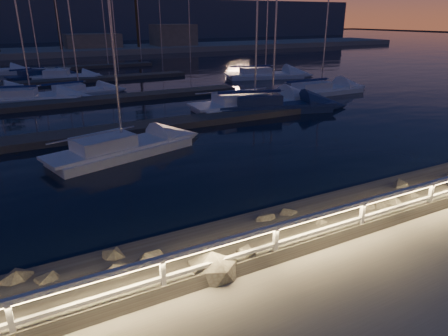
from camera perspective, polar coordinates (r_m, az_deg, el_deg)
The scene contains 15 objects.
ground at distance 11.77m, azimuth 15.35°, elevation -10.12°, with size 400.00×400.00×0.00m, color gray.
harbor_water at distance 39.64m, azimuth -17.25°, elevation 9.90°, with size 400.00×440.00×0.60m.
guard_rail at distance 11.36m, azimuth 15.47°, elevation -6.86°, with size 44.11×0.12×1.06m.
riprap at distance 11.42m, azimuth 0.48°, elevation -11.42°, with size 33.94×2.58×1.23m.
floating_docks at distance 40.79m, azimuth -17.71°, elevation 10.95°, with size 22.00×36.00×0.40m.
far_shore at distance 81.69m, azimuth -23.78°, elevation 15.19°, with size 160.00×14.00×5.20m.
sailboat_b at distance 20.46m, azimuth -14.80°, elevation 2.84°, with size 7.87×4.17×12.92m.
sailboat_c at distance 29.78m, azimuth 6.44°, elevation 8.97°, with size 9.37×5.10×15.34m.
sailboat_d at distance 37.39m, azimuth 13.41°, elevation 10.89°, with size 8.58×2.67×14.43m.
sailboat_g at distance 36.37m, azimuth -26.14°, elevation 9.08°, with size 8.09×4.15×13.23m.
sailboat_h at distance 30.32m, azimuth 3.95°, elevation 9.27°, with size 10.03×3.40×16.74m.
sailboat_j at distance 37.73m, azimuth -20.22°, elevation 10.24°, with size 7.00×3.08×11.55m.
sailboat_k at distance 49.93m, azimuth -24.91°, elevation 11.90°, with size 7.33×3.92×11.99m.
sailboat_l at distance 46.41m, azimuth 5.61°, elevation 13.19°, with size 9.34×4.85×15.22m.
sailboat_n at distance 48.30m, azimuth -21.93°, elevation 12.10°, with size 7.26×4.21×11.97m.
Camera 1 is at (-7.27, -7.14, 5.90)m, focal length 32.00 mm.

